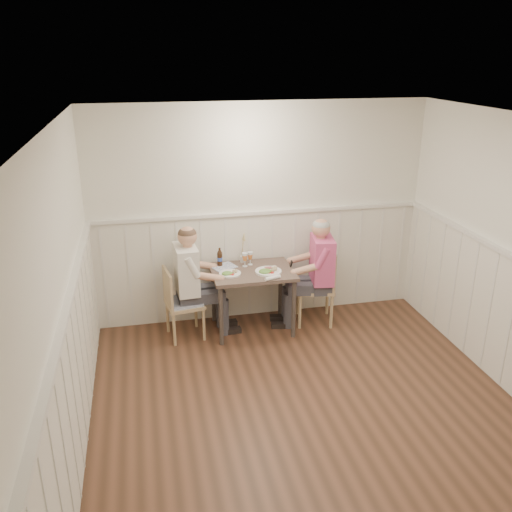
# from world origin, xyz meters

# --- Properties ---
(ground_plane) EXTENTS (4.50, 4.50, 0.00)m
(ground_plane) POSITION_xyz_m (0.00, 0.00, 0.00)
(ground_plane) COLOR #442B1C
(room_shell) EXTENTS (4.04, 4.54, 2.60)m
(room_shell) POSITION_xyz_m (0.00, 0.00, 1.52)
(room_shell) COLOR white
(room_shell) RESTS_ON ground
(wainscot) EXTENTS (4.00, 4.49, 1.34)m
(wainscot) POSITION_xyz_m (0.00, 0.69, 0.69)
(wainscot) COLOR silver
(wainscot) RESTS_ON ground
(dining_table) EXTENTS (0.94, 0.70, 0.75)m
(dining_table) POSITION_xyz_m (-0.18, 1.84, 0.65)
(dining_table) COLOR #4C3A2F
(dining_table) RESTS_ON ground
(chair_right) EXTENTS (0.52, 0.52, 0.93)m
(chair_right) POSITION_xyz_m (0.65, 1.86, 0.50)
(chair_right) COLOR tan
(chair_right) RESTS_ON ground
(chair_left) EXTENTS (0.46, 0.46, 0.85)m
(chair_left) POSITION_xyz_m (-1.03, 1.82, 0.46)
(chair_left) COLOR tan
(chair_left) RESTS_ON ground
(man_in_pink) EXTENTS (0.67, 0.47, 1.34)m
(man_in_pink) POSITION_xyz_m (0.61, 1.82, 0.56)
(man_in_pink) COLOR #3F3F47
(man_in_pink) RESTS_ON ground
(diner_cream) EXTENTS (0.64, 0.45, 1.35)m
(diner_cream) POSITION_xyz_m (-0.90, 1.85, 0.56)
(diner_cream) COLOR #3F3F47
(diner_cream) RESTS_ON ground
(plate_man) EXTENTS (0.30, 0.30, 0.08)m
(plate_man) POSITION_xyz_m (-0.03, 1.74, 0.77)
(plate_man) COLOR white
(plate_man) RESTS_ON dining_table
(plate_diner) EXTENTS (0.25, 0.25, 0.06)m
(plate_diner) POSITION_xyz_m (-0.46, 1.77, 0.77)
(plate_diner) COLOR white
(plate_diner) RESTS_ON dining_table
(beer_glass_a) EXTENTS (0.06, 0.06, 0.16)m
(beer_glass_a) POSITION_xyz_m (-0.17, 2.02, 0.86)
(beer_glass_a) COLOR silver
(beer_glass_a) RESTS_ON dining_table
(beer_glass_b) EXTENTS (0.07, 0.07, 0.17)m
(beer_glass_b) POSITION_xyz_m (-0.24, 1.98, 0.86)
(beer_glass_b) COLOR silver
(beer_glass_b) RESTS_ON dining_table
(beer_bottle) EXTENTS (0.06, 0.06, 0.22)m
(beer_bottle) POSITION_xyz_m (-0.53, 2.06, 0.85)
(beer_bottle) COLOR black
(beer_bottle) RESTS_ON dining_table
(rolled_napkin) EXTENTS (0.19, 0.10, 0.04)m
(rolled_napkin) POSITION_xyz_m (-0.02, 1.53, 0.77)
(rolled_napkin) COLOR white
(rolled_napkin) RESTS_ON dining_table
(grass_vase) EXTENTS (0.04, 0.04, 0.38)m
(grass_vase) POSITION_xyz_m (-0.25, 2.11, 0.92)
(grass_vase) COLOR silver
(grass_vase) RESTS_ON dining_table
(gingham_mat) EXTENTS (0.34, 0.30, 0.01)m
(gingham_mat) POSITION_xyz_m (-0.49, 2.02, 0.75)
(gingham_mat) COLOR #596CA0
(gingham_mat) RESTS_ON dining_table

